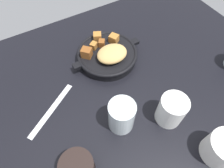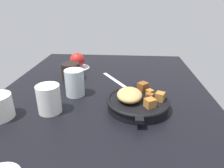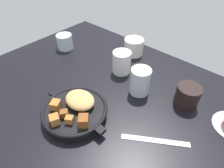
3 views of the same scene
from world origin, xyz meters
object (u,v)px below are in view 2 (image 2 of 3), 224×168
cast_iron_skillet (137,101)px  water_glass_tall (75,83)px  butter_knife (114,80)px  red_apple (77,60)px  coffee_mug_dark (71,71)px  white_creamer_pitcher (49,99)px

cast_iron_skillet → water_glass_tall: 24.13cm
cast_iron_skillet → butter_knife: size_ratio=1.28×
red_apple → butter_knife: (-14.86, -19.82, -4.10)cm
cast_iron_skillet → coffee_mug_dark: (23.43, 28.24, 1.09)cm
butter_knife → coffee_mug_dark: size_ratio=2.47×
cast_iron_skillet → white_creamer_pitcher: size_ratio=2.74×
butter_knife → white_creamer_pitcher: (-27.91, 18.59, 4.33)cm
red_apple → white_creamer_pitcher: size_ratio=0.81×
cast_iron_skillet → butter_knife: 25.51cm
butter_knife → white_creamer_pitcher: size_ratio=2.14×
white_creamer_pitcher → coffee_mug_dark: white_creamer_pitcher is taller
butter_knife → water_glass_tall: size_ratio=1.97×
butter_knife → coffee_mug_dark: bearing=57.7°
white_creamer_pitcher → cast_iron_skillet: bearing=-81.4°
red_apple → water_glass_tall: 30.95cm
cast_iron_skillet → coffee_mug_dark: coffee_mug_dark is taller
cast_iron_skillet → white_creamer_pitcher: white_creamer_pitcher is taller
coffee_mug_dark → cast_iron_skillet: bearing=-129.7°
water_glass_tall → coffee_mug_dark: 16.21cm
red_apple → water_glass_tall: size_ratio=0.75×
red_apple → coffee_mug_dark: 15.21cm
butter_knife → coffee_mug_dark: (-0.33, 19.25, 3.42)cm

